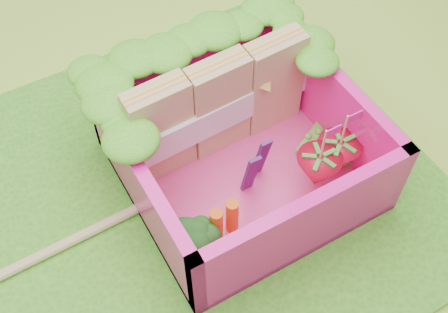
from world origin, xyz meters
TOP-DOWN VIEW (x-y plane):
  - ground at (0.00, 0.00)m, footprint 14.00×14.00m
  - placemat at (0.00, 0.00)m, footprint 2.60×2.60m
  - bento_floor at (0.22, -0.06)m, footprint 1.30×1.30m
  - bento_box at (0.22, -0.06)m, footprint 1.30×1.30m
  - lettuce_ruffle at (0.22, 0.41)m, footprint 1.43×0.83m
  - sandwich_stack at (0.23, 0.19)m, footprint 1.17×0.23m
  - broccoli at (-0.25, -0.41)m, footprint 0.32×0.32m
  - carrot_sticks at (-0.07, -0.39)m, footprint 0.17×0.08m
  - purple_wedges at (0.24, -0.20)m, footprint 0.18×0.09m
  - strawberry_left at (0.54, -0.37)m, footprint 0.26×0.26m
  - strawberry_right at (0.70, -0.35)m, footprint 0.25×0.25m
  - snap_peas at (0.72, -0.20)m, footprint 0.32×0.41m
  - chopsticks at (-0.88, -0.00)m, footprint 2.29×0.11m

SIDE VIEW (x-z plane):
  - ground at x=0.00m, z-range 0.00..0.00m
  - placemat at x=0.00m, z-range 0.00..0.03m
  - chopsticks at x=-0.88m, z-range 0.03..0.08m
  - bento_floor at x=0.22m, z-range 0.03..0.08m
  - snap_peas at x=0.72m, z-range 0.08..0.13m
  - carrot_sticks at x=-0.07m, z-range 0.08..0.33m
  - strawberry_right at x=0.70m, z-range -0.03..0.46m
  - strawberry_left at x=0.54m, z-range -0.03..0.46m
  - broccoli at x=-0.25m, z-range 0.13..0.37m
  - purple_wedges at x=0.24m, z-range 0.08..0.46m
  - bento_box at x=0.22m, z-range 0.03..0.58m
  - sandwich_stack at x=0.23m, z-range 0.07..0.71m
  - lettuce_ruffle at x=0.22m, z-range 0.58..0.69m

